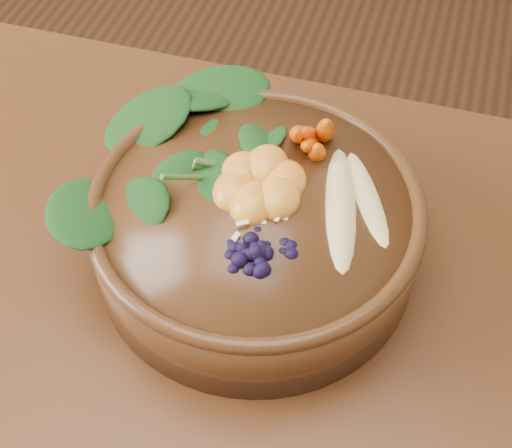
# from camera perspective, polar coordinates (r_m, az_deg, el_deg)

# --- Properties ---
(dining_table) EXTENTS (1.60, 0.90, 0.75)m
(dining_table) POSITION_cam_1_polar(r_m,az_deg,el_deg) (0.78, -16.28, -12.94)
(dining_table) COLOR #331C0C
(dining_table) RESTS_ON ground
(stoneware_bowl) EXTENTS (0.38, 0.38, 0.09)m
(stoneware_bowl) POSITION_cam_1_polar(r_m,az_deg,el_deg) (0.70, 0.00, -0.52)
(stoneware_bowl) COLOR #4B2A14
(stoneware_bowl) RESTS_ON dining_table
(kale_heap) EXTENTS (0.24, 0.23, 0.05)m
(kale_heap) POSITION_cam_1_polar(r_m,az_deg,el_deg) (0.69, -3.77, 7.33)
(kale_heap) COLOR #143F12
(kale_heap) RESTS_ON stoneware_bowl
(carrot_cluster) EXTENTS (0.08, 0.08, 0.09)m
(carrot_cluster) POSITION_cam_1_polar(r_m,az_deg,el_deg) (0.69, 5.17, 9.27)
(carrot_cluster) COLOR #D95300
(carrot_cluster) RESTS_ON stoneware_bowl
(banana_halves) EXTENTS (0.11, 0.18, 0.03)m
(banana_halves) POSITION_cam_1_polar(r_m,az_deg,el_deg) (0.66, 7.99, 2.59)
(banana_halves) COLOR #E0CC84
(banana_halves) RESTS_ON stoneware_bowl
(mandarin_cluster) EXTENTS (0.11, 0.12, 0.03)m
(mandarin_cluster) POSITION_cam_1_polar(r_m,az_deg,el_deg) (0.66, 0.29, 4.05)
(mandarin_cluster) COLOR orange
(mandarin_cluster) RESTS_ON stoneware_bowl
(blueberry_pile) EXTENTS (0.17, 0.14, 0.04)m
(blueberry_pile) POSITION_cam_1_polar(r_m,az_deg,el_deg) (0.60, -0.05, -1.54)
(blueberry_pile) COLOR black
(blueberry_pile) RESTS_ON stoneware_bowl
(coconut_flakes) EXTENTS (0.12, 0.10, 0.01)m
(coconut_flakes) POSITION_cam_1_polar(r_m,az_deg,el_deg) (0.65, 0.08, 0.57)
(coconut_flakes) COLOR white
(coconut_flakes) RESTS_ON stoneware_bowl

